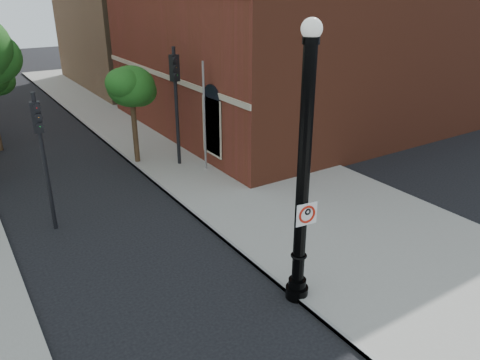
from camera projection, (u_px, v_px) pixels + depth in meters
ground at (220, 315)px, 12.01m from camera, size 120.00×120.00×0.00m
sidewalk_right at (222, 157)px, 22.72m from camera, size 8.00×60.00×0.12m
curb_edge at (145, 174)px, 20.74m from camera, size 0.10×60.00×0.14m
brick_wall_building at (327, 12)px, 28.42m from camera, size 22.30×16.30×12.50m
lamppost at (303, 185)px, 11.43m from camera, size 0.61×0.61×7.22m
no_parking_sign at (307, 214)px, 11.58m from camera, size 0.60×0.11×0.60m
traffic_signal_left at (41, 140)px, 15.03m from camera, size 0.34×0.41×4.77m
traffic_signal_right at (176, 88)px, 20.45m from camera, size 0.38×0.46×5.41m
utility_pole at (205, 118)px, 20.33m from camera, size 0.10×0.10×4.90m
street_tree_c at (131, 88)px, 20.79m from camera, size 2.53×2.29×4.57m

